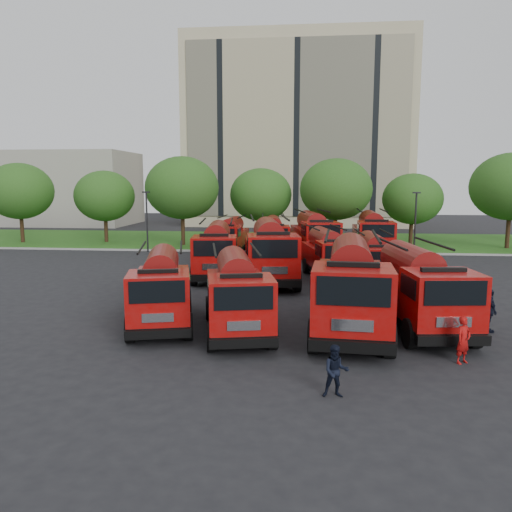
% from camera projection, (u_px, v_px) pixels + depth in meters
% --- Properties ---
extents(ground, '(140.00, 140.00, 0.00)m').
position_uv_depth(ground, '(237.00, 303.00, 24.38)').
color(ground, black).
rests_on(ground, ground).
extents(lawn, '(70.00, 16.00, 0.12)m').
position_uv_depth(lawn, '(272.00, 241.00, 49.97)').
color(lawn, '#215516').
rests_on(lawn, ground).
extents(curb, '(70.00, 0.30, 0.14)m').
position_uv_depth(curb, '(266.00, 252.00, 41.99)').
color(curb, gray).
rests_on(curb, ground).
extents(apartment_building, '(30.00, 14.18, 25.00)m').
position_uv_depth(apartment_building, '(297.00, 134.00, 69.54)').
color(apartment_building, '#BBB08B').
rests_on(apartment_building, ground).
extents(side_building, '(18.00, 12.00, 10.00)m').
position_uv_depth(side_building, '(68.00, 188.00, 69.88)').
color(side_building, gray).
rests_on(side_building, ground).
extents(tree_0, '(6.30, 6.30, 7.70)m').
position_uv_depth(tree_0, '(19.00, 191.00, 47.64)').
color(tree_0, '#382314').
rests_on(tree_0, ground).
extents(tree_1, '(5.71, 5.71, 6.98)m').
position_uv_depth(tree_1, '(105.00, 196.00, 47.92)').
color(tree_1, '#382314').
rests_on(tree_1, ground).
extents(tree_2, '(6.72, 6.72, 8.22)m').
position_uv_depth(tree_2, '(182.00, 188.00, 45.54)').
color(tree_2, '#382314').
rests_on(tree_2, ground).
extents(tree_3, '(5.88, 5.88, 7.19)m').
position_uv_depth(tree_3, '(261.00, 195.00, 47.42)').
color(tree_3, '#382314').
rests_on(tree_3, ground).
extents(tree_4, '(6.55, 6.55, 8.01)m').
position_uv_depth(tree_4, '(336.00, 189.00, 45.18)').
color(tree_4, '#382314').
rests_on(tree_4, ground).
extents(tree_5, '(5.46, 5.46, 6.68)m').
position_uv_depth(tree_5, '(412.00, 199.00, 45.61)').
color(tree_5, '#382314').
rests_on(tree_5, ground).
extents(tree_6, '(6.89, 6.89, 8.42)m').
position_uv_depth(tree_6, '(511.00, 187.00, 43.19)').
color(tree_6, '#382314').
rests_on(tree_6, ground).
extents(lamp_post_0, '(0.60, 0.25, 5.11)m').
position_uv_depth(lamp_post_0, '(147.00, 218.00, 41.86)').
color(lamp_post_0, black).
rests_on(lamp_post_0, ground).
extents(lamp_post_1, '(0.60, 0.25, 5.11)m').
position_uv_depth(lamp_post_1, '(415.00, 220.00, 39.72)').
color(lamp_post_1, black).
rests_on(lamp_post_1, ground).
extents(fire_truck_0, '(3.80, 7.00, 3.03)m').
position_uv_depth(fire_truck_0, '(162.00, 288.00, 20.71)').
color(fire_truck_0, black).
rests_on(fire_truck_0, ground).
extents(fire_truck_1, '(3.60, 7.02, 3.05)m').
position_uv_depth(fire_truck_1, '(237.00, 293.00, 19.74)').
color(fire_truck_1, black).
rests_on(fire_truck_1, ground).
extents(fire_truck_2, '(3.35, 8.09, 3.60)m').
position_uv_depth(fire_truck_2, '(351.00, 286.00, 19.59)').
color(fire_truck_2, black).
rests_on(fire_truck_2, ground).
extents(fire_truck_3, '(3.29, 7.37, 3.25)m').
position_uv_depth(fire_truck_3, '(419.00, 288.00, 20.12)').
color(fire_truck_3, black).
rests_on(fire_truck_3, ground).
extents(fire_truck_4, '(3.43, 7.59, 3.34)m').
position_uv_depth(fire_truck_4, '(217.00, 250.00, 30.97)').
color(fire_truck_4, black).
rests_on(fire_truck_4, ground).
extents(fire_truck_5, '(3.83, 8.31, 3.64)m').
position_uv_depth(fire_truck_5, '(270.00, 251.00, 29.53)').
color(fire_truck_5, black).
rests_on(fire_truck_5, ground).
extents(fire_truck_6, '(3.45, 6.85, 2.98)m').
position_uv_depth(fire_truck_6, '(328.00, 254.00, 30.68)').
color(fire_truck_6, black).
rests_on(fire_truck_6, ground).
extents(fire_truck_7, '(2.53, 6.40, 2.87)m').
position_uv_depth(fire_truck_7, '(375.00, 259.00, 28.84)').
color(fire_truck_7, black).
rests_on(fire_truck_7, ground).
extents(fire_truck_8, '(2.56, 6.57, 2.95)m').
position_uv_depth(fire_truck_8, '(230.00, 236.00, 40.94)').
color(fire_truck_8, black).
rests_on(fire_truck_8, ground).
extents(fire_truck_9, '(2.95, 7.01, 3.11)m').
position_uv_depth(fire_truck_9, '(273.00, 236.00, 39.92)').
color(fire_truck_9, black).
rests_on(fire_truck_9, ground).
extents(fire_truck_10, '(4.02, 8.06, 3.51)m').
position_uv_depth(fire_truck_10, '(314.00, 235.00, 39.46)').
color(fire_truck_10, black).
rests_on(fire_truck_10, ground).
extents(fire_truck_11, '(2.98, 7.79, 3.52)m').
position_uv_depth(fire_truck_11, '(372.00, 234.00, 39.67)').
color(fire_truck_11, black).
rests_on(fire_truck_11, ground).
extents(firefighter_0, '(0.70, 0.67, 1.56)m').
position_uv_depth(firefighter_0, '(462.00, 363.00, 16.33)').
color(firefighter_0, '#A60D0C').
rests_on(firefighter_0, ground).
extents(firefighter_1, '(0.75, 0.45, 1.48)m').
position_uv_depth(firefighter_1, '(335.00, 397.00, 13.77)').
color(firefighter_1, black).
rests_on(firefighter_1, ground).
extents(firefighter_2, '(0.73, 1.09, 1.72)m').
position_uv_depth(firefighter_2, '(487.00, 332.00, 19.73)').
color(firefighter_2, black).
rests_on(firefighter_2, ground).
extents(firefighter_3, '(1.06, 1.01, 1.50)m').
position_uv_depth(firefighter_3, '(423.00, 323.00, 20.96)').
color(firefighter_3, black).
rests_on(firefighter_3, ground).
extents(firefighter_4, '(0.90, 0.83, 1.53)m').
position_uv_depth(firefighter_4, '(262.00, 306.00, 23.82)').
color(firefighter_4, black).
rests_on(firefighter_4, ground).
extents(firefighter_5, '(1.48, 0.98, 1.47)m').
position_uv_depth(firefighter_5, '(412.00, 288.00, 27.85)').
color(firefighter_5, '#A60D0C').
rests_on(firefighter_5, ground).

